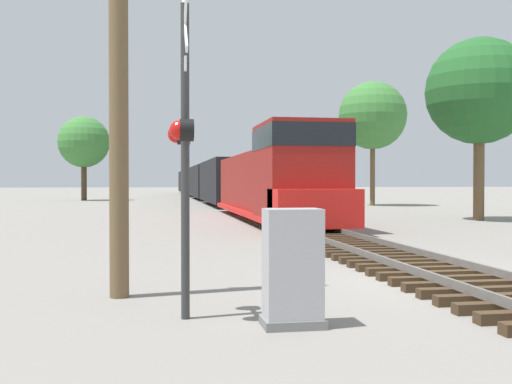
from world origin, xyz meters
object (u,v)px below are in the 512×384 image
tree_far_right (479,92)px  tree_mid_background (373,116)px  crossing_signal_near (183,138)px  relay_cabinet (293,268)px  freight_train (209,182)px  tree_deep_background (84,142)px  utility_pole (119,55)px

tree_far_right → tree_mid_background: 18.65m
crossing_signal_near → relay_cabinet: crossing_signal_near is taller
freight_train → tree_mid_background: 21.03m
freight_train → tree_deep_background: 13.41m
freight_train → tree_deep_background: tree_deep_background is taller
crossing_signal_near → tree_mid_background: tree_mid_background is taller
tree_mid_background → tree_deep_background: 30.21m
utility_pole → tree_deep_background: tree_deep_background is taller
tree_far_right → tree_deep_background: bearing=122.4°
tree_mid_background → tree_deep_background: tree_mid_background is taller
tree_mid_background → tree_deep_background: bearing=144.2°
tree_mid_background → freight_train: bearing=125.3°
crossing_signal_near → tree_deep_background: 55.82m
utility_pole → tree_far_right: (16.39, 17.20, 2.36)m
crossing_signal_near → tree_mid_background: 41.42m
tree_far_right → tree_mid_background: size_ratio=0.90×
relay_cabinet → tree_deep_background: tree_deep_background is taller
crossing_signal_near → tree_far_right: bearing=140.2°
crossing_signal_near → tree_mid_background: (16.89, 37.52, 4.71)m
tree_far_right → tree_mid_background: (1.48, 18.57, 0.87)m
freight_train → tree_mid_background: size_ratio=8.73×
tree_far_right → tree_deep_background: 42.92m
freight_train → tree_far_right: (10.26, -35.18, 4.46)m
crossing_signal_near → tree_mid_background: bearing=155.1°
tree_mid_background → tree_deep_background: (-24.48, 17.67, -1.25)m
freight_train → relay_cabinet: (-3.75, -54.81, -1.13)m
freight_train → tree_far_right: bearing=-73.7°
crossing_signal_near → utility_pole: utility_pole is taller
tree_far_right → utility_pole: bearing=-133.6°
crossing_signal_near → utility_pole: bearing=-151.4°
tree_far_right → tree_deep_background: size_ratio=1.04×
crossing_signal_near → utility_pole: size_ratio=0.58×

